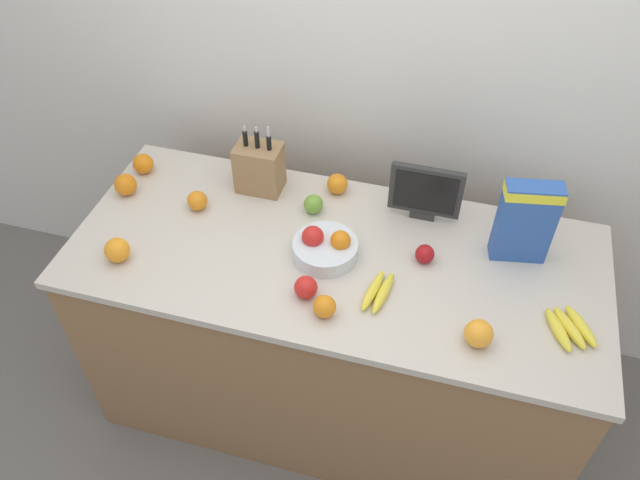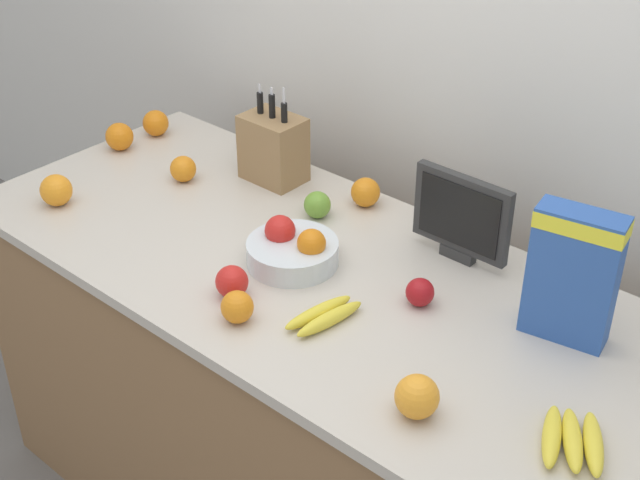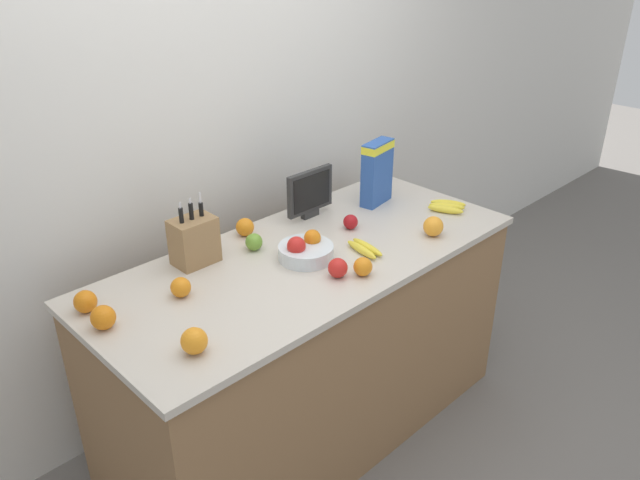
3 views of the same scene
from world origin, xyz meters
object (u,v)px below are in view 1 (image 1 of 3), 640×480
small_monitor (426,192)px  orange_by_cereal (337,184)px  knife_block (259,168)px  fruit_bowl (325,247)px  apple_leftmost (313,204)px  apple_rear (306,287)px  banana_bunch_left (570,328)px  apple_middle (425,254)px  cereal_box (526,219)px  orange_front_left (197,201)px  orange_near_bowl (324,306)px  orange_mid_left (117,250)px  orange_front_right (143,164)px  banana_bunch_right (378,292)px  orange_front_center (125,185)px  orange_back_center (479,333)px

small_monitor → orange_by_cereal: 0.35m
knife_block → fruit_bowl: 0.44m
apple_leftmost → apple_rear: 0.41m
knife_block → banana_bunch_left: knife_block is taller
apple_middle → cereal_box: bearing=20.6°
orange_front_left → orange_near_bowl: size_ratio=1.01×
small_monitor → cereal_box: cereal_box is taller
orange_front_left → orange_mid_left: 0.35m
cereal_box → fruit_bowl: cereal_box is taller
apple_leftmost → orange_front_right: size_ratio=0.89×
orange_front_left → orange_by_cereal: size_ratio=0.94×
orange_mid_left → knife_block: bearing=55.5°
fruit_bowl → orange_front_left: bearing=168.5°
orange_by_cereal → orange_front_left: bearing=-154.2°
cereal_box → banana_bunch_right: cereal_box is taller
orange_front_center → orange_by_cereal: bearing=16.1°
small_monitor → apple_middle: (0.04, -0.22, -0.09)m
orange_mid_left → apple_rear: bearing=1.3°
knife_block → orange_back_center: bearing=-30.7°
apple_rear → orange_by_cereal: (-0.03, 0.53, 0.00)m
banana_bunch_right → knife_block: bearing=142.9°
orange_back_center → orange_front_center: (-1.36, 0.35, -0.00)m
banana_bunch_left → orange_mid_left: orange_mid_left is taller
small_monitor → cereal_box: (0.34, -0.10, 0.05)m
banana_bunch_right → apple_rear: bearing=-164.1°
cereal_box → small_monitor: bearing=152.7°
banana_bunch_right → orange_mid_left: bearing=-174.9°
knife_block → orange_front_right: (-0.48, -0.03, -0.06)m
knife_block → small_monitor: size_ratio=1.12×
knife_block → cereal_box: 0.98m
cereal_box → orange_mid_left: cereal_box is taller
orange_mid_left → orange_front_center: bearing=113.7°
knife_block → orange_near_bowl: 0.67m
orange_mid_left → orange_back_center: bearing=-1.2°
banana_bunch_right → orange_back_center: size_ratio=2.16×
apple_leftmost → orange_back_center: orange_back_center is taller
banana_bunch_left → apple_middle: (-0.48, 0.18, 0.02)m
orange_mid_left → orange_front_center: orange_mid_left is taller
knife_block → banana_bunch_right: knife_block is taller
banana_bunch_right → orange_front_right: orange_front_right is taller
small_monitor → knife_block: bearing=179.6°
orange_front_left → orange_front_center: size_ratio=0.89×
orange_near_bowl → orange_by_cereal: bearing=100.6°
apple_rear → orange_front_right: 0.92m
apple_leftmost → orange_front_left: (-0.42, -0.10, 0.00)m
banana_bunch_right → apple_rear: apple_rear is taller
apple_middle → orange_front_left: size_ratio=0.88×
apple_rear → knife_block: bearing=124.1°
knife_block → orange_back_center: 1.02m
small_monitor → fruit_bowl: 0.41m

